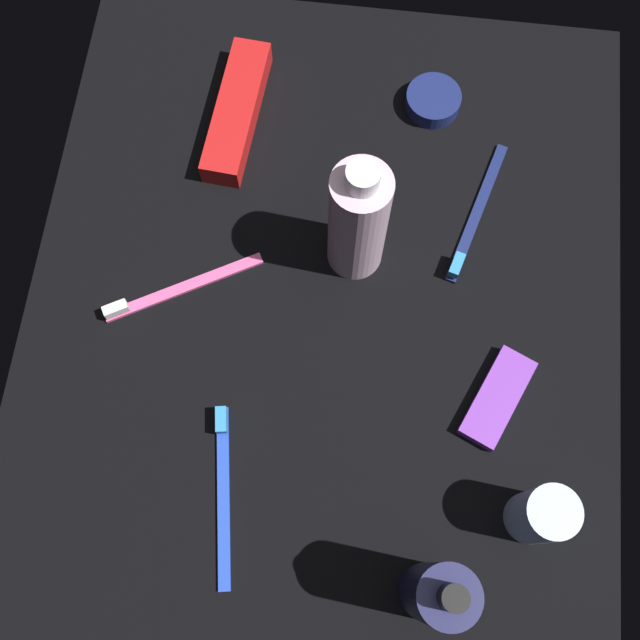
% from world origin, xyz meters
% --- Properties ---
extents(ground_plane, '(0.84, 0.64, 0.01)m').
position_xyz_m(ground_plane, '(0.00, 0.00, -0.01)').
color(ground_plane, black).
extents(lotion_bottle, '(0.05, 0.05, 0.18)m').
position_xyz_m(lotion_bottle, '(-0.25, -0.13, 0.08)').
color(lotion_bottle, '#1D1E48').
rests_on(lotion_bottle, ground_plane).
extents(bodywash_bottle, '(0.06, 0.06, 0.19)m').
position_xyz_m(bodywash_bottle, '(0.09, -0.03, 0.09)').
color(bodywash_bottle, silver).
rests_on(bodywash_bottle, ground_plane).
extents(deodorant_stick, '(0.05, 0.05, 0.09)m').
position_xyz_m(deodorant_stick, '(-0.17, -0.23, 0.05)').
color(deodorant_stick, silver).
rests_on(deodorant_stick, ground_plane).
extents(toothbrush_navy, '(0.18, 0.06, 0.02)m').
position_xyz_m(toothbrush_navy, '(0.15, -0.16, 0.01)').
color(toothbrush_navy, navy).
rests_on(toothbrush_navy, ground_plane).
extents(toothbrush_pink, '(0.10, 0.16, 0.02)m').
position_xyz_m(toothbrush_pink, '(0.02, 0.16, 0.01)').
color(toothbrush_pink, '#E55999').
rests_on(toothbrush_pink, ground_plane).
extents(toothbrush_blue, '(0.18, 0.04, 0.02)m').
position_xyz_m(toothbrush_blue, '(-0.18, 0.08, 0.01)').
color(toothbrush_blue, blue).
rests_on(toothbrush_blue, ground_plane).
extents(toothpaste_box_red, '(0.18, 0.06, 0.03)m').
position_xyz_m(toothpaste_box_red, '(0.24, 0.13, 0.02)').
color(toothpaste_box_red, red).
rests_on(toothpaste_box_red, ground_plane).
extents(snack_bar_purple, '(0.11, 0.08, 0.01)m').
position_xyz_m(snack_bar_purple, '(-0.06, -0.19, 0.01)').
color(snack_bar_purple, purple).
rests_on(snack_bar_purple, ground_plane).
extents(cream_tin_left, '(0.06, 0.06, 0.02)m').
position_xyz_m(cream_tin_left, '(0.29, -0.10, 0.01)').
color(cream_tin_left, navy).
rests_on(cream_tin_left, ground_plane).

